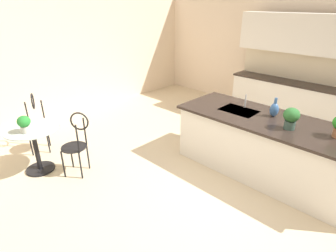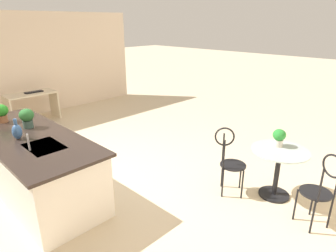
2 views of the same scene
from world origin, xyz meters
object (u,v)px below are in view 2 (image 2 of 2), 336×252
at_px(chair_by_island, 321,187).
at_px(potted_plant_counter_near, 27,117).
at_px(keyboard, 34,92).
at_px(bistro_table, 278,169).
at_px(potted_plant_on_table, 279,137).
at_px(chair_near_window, 230,158).
at_px(potted_plant_counter_far, 2,112).
at_px(vase_on_counter, 17,131).
at_px(writing_desk, 32,102).

bearing_deg(chair_by_island, potted_plant_counter_near, 28.84).
bearing_deg(potted_plant_counter_near, keyboard, -22.61).
distance_m(bistro_table, keyboard, 6.10).
bearing_deg(potted_plant_on_table, bistro_table, 128.32).
height_order(bistro_table, keyboard, keyboard).
height_order(chair_near_window, keyboard, chair_near_window).
relative_size(potted_plant_counter_far, vase_on_counter, 1.01).
bearing_deg(bistro_table, keyboard, 9.63).
bearing_deg(chair_by_island, bistro_table, -24.94).
relative_size(chair_near_window, keyboard, 2.37).
xyz_separation_m(chair_near_window, writing_desk, (5.43, 0.71, -0.06)).
bearing_deg(keyboard, writing_desk, 101.31).
relative_size(potted_plant_on_table, potted_plant_counter_far, 0.89).
xyz_separation_m(chair_near_window, chair_by_island, (-1.22, -0.10, 0.00)).
relative_size(bistro_table, vase_on_counter, 2.78).
xyz_separation_m(bistro_table, chair_near_window, (0.55, 0.41, 0.13)).
height_order(bistro_table, potted_plant_counter_far, potted_plant_counter_far).
relative_size(writing_desk, potted_plant_on_table, 4.64).
bearing_deg(writing_desk, vase_on_counter, 156.89).
distance_m(bistro_table, potted_plant_on_table, 0.46).
bearing_deg(potted_plant_counter_far, keyboard, -30.10).
distance_m(writing_desk, vase_on_counter, 3.73).
distance_m(writing_desk, potted_plant_counter_far, 2.90).
relative_size(writing_desk, potted_plant_counter_near, 4.02).
xyz_separation_m(writing_desk, potted_plant_on_table, (-5.90, -1.23, 0.38)).
relative_size(potted_plant_counter_far, potted_plant_counter_near, 0.98).
bearing_deg(chair_near_window, potted_plant_on_table, -131.62).
relative_size(chair_near_window, potted_plant_counter_near, 3.49).
distance_m(potted_plant_counter_far, vase_on_counter, 0.91).
bearing_deg(vase_on_counter, potted_plant_counter_far, -5.68).
xyz_separation_m(keyboard, potted_plant_counter_far, (-2.52, 1.46, 0.33)).
height_order(chair_near_window, writing_desk, chair_near_window).
bearing_deg(chair_by_island, chair_near_window, 4.72).
distance_m(keyboard, potted_plant_on_table, 6.03).
relative_size(writing_desk, vase_on_counter, 4.17).
bearing_deg(potted_plant_on_table, potted_plant_counter_far, 37.31).
relative_size(writing_desk, potted_plant_counter_far, 4.11).
relative_size(chair_near_window, vase_on_counter, 3.62).
distance_m(bistro_table, potted_plant_counter_near, 3.78).
bearing_deg(potted_plant_on_table, chair_by_island, 150.89).
distance_m(chair_by_island, potted_plant_counter_near, 4.15).
bearing_deg(potted_plant_counter_near, chair_by_island, -151.16).
bearing_deg(potted_plant_counter_far, chair_near_window, -144.83).
bearing_deg(chair_near_window, keyboard, 6.34).
height_order(keyboard, potted_plant_counter_far, potted_plant_counter_far).
distance_m(chair_by_island, keyboard, 6.72).
distance_m(bistro_table, chair_by_island, 0.75).
bearing_deg(bistro_table, potted_plant_counter_near, 38.05).
xyz_separation_m(writing_desk, vase_on_counter, (-3.40, 1.45, 0.52)).
distance_m(keyboard, vase_on_counter, 3.77).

